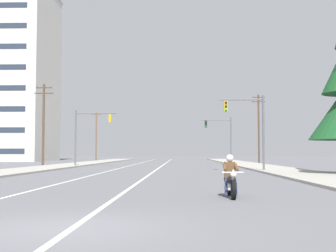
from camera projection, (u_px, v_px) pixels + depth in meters
The scene contains 12 objects.
ground_plane at pixel (63, 228), 9.08m from camera, with size 400.00×400.00×0.00m, color #5B5B60.
lane_stripe_center at pixel (163, 165), 53.98m from camera, with size 0.16×100.00×0.01m, color beige.
lane_stripe_left at pixel (131, 165), 54.09m from camera, with size 0.16×100.00×0.01m, color beige.
sidewalk_kerb_right at pixel (258, 166), 48.70m from camera, with size 4.40×110.00×0.14m, color #9E998E.
sidewalk_kerb_left at pixel (61, 166), 49.30m from camera, with size 4.40×110.00×0.14m, color #9E998E.
motorcycle_with_rider at pixel (231, 180), 15.47m from camera, with size 0.70×2.19×1.46m.
traffic_signal_near_right at pixel (251, 122), 36.72m from camera, with size 3.65×0.37×6.20m.
traffic_signal_near_left at pixel (87, 129), 49.79m from camera, with size 4.61×0.37×6.20m.
traffic_signal_mid_right at pixel (223, 134), 59.40m from camera, with size 3.97×0.37×6.20m.
utility_pole_left_near at pixel (43, 122), 50.94m from camera, with size 2.15×0.26×9.28m.
utility_pole_right_far at pixel (259, 127), 66.02m from camera, with size 1.95×0.26×10.03m.
utility_pole_left_far at pixel (96, 135), 87.22m from camera, with size 1.85×0.26×9.33m.
Camera 1 is at (2.36, -9.13, 1.52)m, focal length 48.37 mm.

